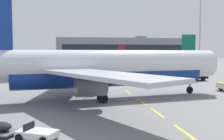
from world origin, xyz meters
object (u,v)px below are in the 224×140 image
apron_light_mast_far (200,16)px  airliner_far_center (147,60)px  ground_power_truck (190,73)px  baggage_train (0,128)px  airliner_foreground (107,68)px  airliner_mid_left (140,59)px

apron_light_mast_far → airliner_far_center: bearing=172.2°
ground_power_truck → baggage_train: bearing=-132.8°
airliner_foreground → airliner_mid_left: (25.34, 78.92, -0.83)m
airliner_mid_left → apron_light_mast_far: apron_light_mast_far is taller
airliner_mid_left → ground_power_truck: bearing=-95.1°
airliner_foreground → ground_power_truck: airliner_foreground is taller
airliner_far_center → apron_light_mast_far: apron_light_mast_far is taller
airliner_foreground → apron_light_mast_far: apron_light_mast_far is taller
ground_power_truck → apron_light_mast_far: 29.74m
baggage_train → apron_light_mast_far: apron_light_mast_far is taller
airliner_far_center → ground_power_truck: bearing=-84.9°
airliner_mid_left → ground_power_truck: 61.22m
airliner_mid_left → baggage_train: bearing=-110.6°
airliner_foreground → baggage_train: 16.99m
ground_power_truck → baggage_train: (-29.34, -31.63, -1.12)m
airliner_far_center → apron_light_mast_far: (15.65, -2.13, 13.07)m
airliner_far_center → baggage_train: size_ratio=3.88×
airliner_mid_left → ground_power_truck: size_ratio=3.36×
baggage_train → apron_light_mast_far: bearing=51.3°
airliner_foreground → baggage_train: airliner_foreground is taller
airliner_far_center → ground_power_truck: (2.13, -23.91, -2.01)m
airliner_foreground → airliner_far_center: size_ratio=1.08×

